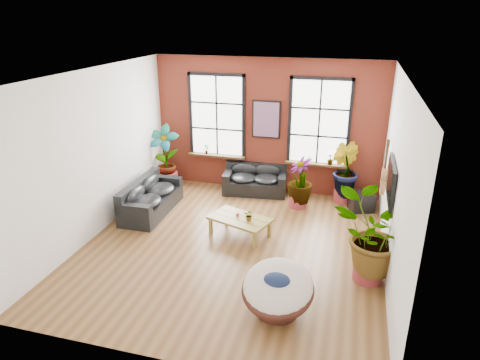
% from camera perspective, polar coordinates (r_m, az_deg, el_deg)
% --- Properties ---
extents(room, '(6.04, 6.54, 3.54)m').
position_cam_1_polar(room, '(8.38, -0.82, 2.06)').
color(room, brown).
rests_on(room, ground).
extents(sofa_back, '(1.73, 0.99, 0.76)m').
position_cam_1_polar(sofa_back, '(11.44, 2.05, -0.00)').
color(sofa_back, black).
rests_on(sofa_back, ground).
extents(sofa_left, '(0.86, 1.99, 0.78)m').
position_cam_1_polar(sofa_left, '(10.53, -11.97, -2.39)').
color(sofa_left, black).
rests_on(sofa_left, ground).
extents(coffee_table, '(1.45, 1.11, 0.49)m').
position_cam_1_polar(coffee_table, '(9.24, -0.04, -5.32)').
color(coffee_table, olive).
rests_on(coffee_table, ground).
extents(papasan_chair, '(1.22, 1.24, 0.87)m').
position_cam_1_polar(papasan_chair, '(7.01, 5.05, -14.27)').
color(papasan_chair, '#452018').
rests_on(papasan_chair, ground).
extents(poster, '(0.74, 0.06, 0.98)m').
position_cam_1_polar(poster, '(11.15, 3.52, 8.06)').
color(poster, black).
rests_on(poster, room).
extents(tv_wall_unit, '(0.13, 1.86, 1.20)m').
position_cam_1_polar(tv_wall_unit, '(8.61, 19.18, -0.08)').
color(tv_wall_unit, black).
rests_on(tv_wall_unit, room).
extents(media_box, '(0.69, 0.63, 0.47)m').
position_cam_1_polar(media_box, '(10.84, 15.90, -2.74)').
color(media_box, black).
rests_on(media_box, ground).
extents(pot_back_left, '(0.75, 0.75, 0.42)m').
position_cam_1_polar(pot_back_left, '(12.03, -9.64, 0.10)').
color(pot_back_left, maroon).
rests_on(pot_back_left, ground).
extents(pot_back_right, '(0.55, 0.55, 0.34)m').
position_cam_1_polar(pot_back_right, '(11.24, 13.57, -1.98)').
color(pot_back_right, maroon).
rests_on(pot_back_right, ground).
extents(pot_right_wall, '(0.68, 0.68, 0.39)m').
position_cam_1_polar(pot_right_wall, '(8.20, 16.68, -11.46)').
color(pot_right_wall, maroon).
rests_on(pot_right_wall, ground).
extents(pot_mid, '(0.58, 0.58, 0.32)m').
position_cam_1_polar(pot_mid, '(10.73, 7.70, -2.76)').
color(pot_mid, maroon).
rests_on(pot_mid, ground).
extents(floor_plant_back_left, '(0.91, 0.68, 1.59)m').
position_cam_1_polar(floor_plant_back_left, '(11.77, -10.03, 3.42)').
color(floor_plant_back_left, '#1B5E19').
rests_on(floor_plant_back_left, ground).
extents(floor_plant_back_right, '(0.96, 0.99, 1.40)m').
position_cam_1_polar(floor_plant_back_right, '(11.03, 13.70, 1.35)').
color(floor_plant_back_right, '#1B5E19').
rests_on(floor_plant_back_right, ground).
extents(floor_plant_right_wall, '(1.52, 1.38, 1.48)m').
position_cam_1_polar(floor_plant_right_wall, '(7.84, 17.18, -7.15)').
color(floor_plant_right_wall, '#1B5E19').
rests_on(floor_plant_right_wall, ground).
extents(floor_plant_mid, '(0.89, 0.89, 1.15)m').
position_cam_1_polar(floor_plant_mid, '(10.52, 8.04, -0.00)').
color(floor_plant_mid, '#1B5E19').
rests_on(floor_plant_mid, ground).
extents(table_plant, '(0.23, 0.20, 0.24)m').
position_cam_1_polar(table_plant, '(9.06, 1.25, -4.73)').
color(table_plant, '#1B5E19').
rests_on(table_plant, coffee_table).
extents(sill_plant_left, '(0.17, 0.17, 0.27)m').
position_cam_1_polar(sill_plant_left, '(11.78, -4.52, 4.15)').
color(sill_plant_left, '#1B5E19').
rests_on(sill_plant_left, room).
extents(sill_plant_right, '(0.19, 0.19, 0.27)m').
position_cam_1_polar(sill_plant_right, '(11.15, 11.95, 2.73)').
color(sill_plant_right, '#1B5E19').
rests_on(sill_plant_right, room).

